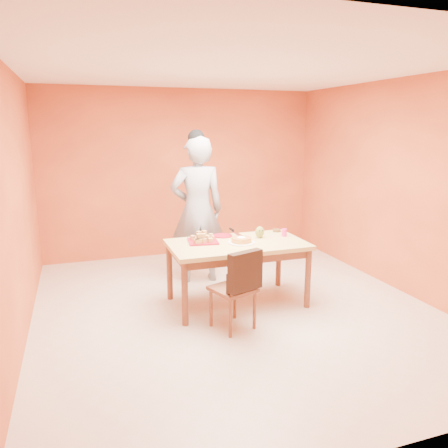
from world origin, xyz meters
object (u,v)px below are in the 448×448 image
object	(u,v)px
pastry_platter	(203,241)
checker_tin	(277,230)
sponge_cake	(241,240)
magenta_glass	(284,233)
dining_chair	(233,287)
egg_ornament	(260,232)
dining_table	(237,250)
red_dinner_plate	(223,236)
person	(197,210)

from	to	relation	value
pastry_platter	checker_tin	world-z (taller)	checker_tin
sponge_cake	magenta_glass	xyz separation A→B (m)	(0.63, 0.14, 0.01)
dining_chair	egg_ornament	xyz separation A→B (m)	(0.62, 0.75, 0.37)
dining_table	red_dinner_plate	world-z (taller)	red_dinner_plate
red_dinner_plate	sponge_cake	size ratio (longest dim) A/B	1.00
pastry_platter	sponge_cake	bearing A→B (deg)	-25.30
person	sponge_cake	distance (m)	1.03
red_dinner_plate	sponge_cake	xyz separation A→B (m)	(0.10, -0.38, 0.03)
egg_ornament	dining_table	bearing A→B (deg)	-161.76
person	checker_tin	size ratio (longest dim) A/B	19.05
egg_ornament	magenta_glass	bearing A→B (deg)	-6.54
dining_table	magenta_glass	xyz separation A→B (m)	(0.66, 0.10, 0.14)
person	checker_tin	distance (m)	1.10
dining_chair	sponge_cake	xyz separation A→B (m)	(0.31, 0.59, 0.34)
red_dinner_plate	checker_tin	size ratio (longest dim) A/B	2.28
sponge_cake	checker_tin	distance (m)	0.75
sponge_cake	magenta_glass	bearing A→B (deg)	12.59
dining_chair	red_dinner_plate	size ratio (longest dim) A/B	3.74
dining_chair	person	size ratio (longest dim) A/B	0.45
dining_table	magenta_glass	distance (m)	0.69
pastry_platter	red_dinner_plate	size ratio (longest dim) A/B	1.44
pastry_platter	egg_ornament	world-z (taller)	egg_ornament
red_dinner_plate	pastry_platter	bearing A→B (deg)	-148.74
sponge_cake	checker_tin	xyz separation A→B (m)	(0.64, 0.39, -0.02)
dining_table	dining_chair	size ratio (longest dim) A/B	1.81
dining_table	person	bearing A→B (deg)	103.49
dining_chair	person	world-z (taller)	person
dining_chair	checker_tin	distance (m)	1.40
pastry_platter	red_dinner_plate	world-z (taller)	pastry_platter
magenta_glass	checker_tin	size ratio (longest dim) A/B	0.90
person	magenta_glass	bearing A→B (deg)	140.72
red_dinner_plate	magenta_glass	size ratio (longest dim) A/B	2.54
pastry_platter	sponge_cake	size ratio (longest dim) A/B	1.44
sponge_cake	magenta_glass	distance (m)	0.64
sponge_cake	dining_table	bearing A→B (deg)	132.31
red_dinner_plate	sponge_cake	world-z (taller)	sponge_cake
dining_table	checker_tin	world-z (taller)	checker_tin
pastry_platter	checker_tin	xyz separation A→B (m)	(1.06, 0.19, 0.01)
dining_table	checker_tin	size ratio (longest dim) A/B	15.38
sponge_cake	checker_tin	bearing A→B (deg)	31.28
person	egg_ornament	size ratio (longest dim) A/B	13.96
pastry_platter	magenta_glass	size ratio (longest dim) A/B	3.64
dining_chair	magenta_glass	bearing A→B (deg)	18.64
egg_ornament	sponge_cake	bearing A→B (deg)	-153.31
pastry_platter	magenta_glass	distance (m)	1.04
red_dinner_plate	checker_tin	world-z (taller)	checker_tin
pastry_platter	dining_table	bearing A→B (deg)	-22.36
pastry_platter	magenta_glass	world-z (taller)	magenta_glass
sponge_cake	egg_ornament	size ratio (longest dim) A/B	1.67
checker_tin	egg_ornament	bearing A→B (deg)	-146.48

